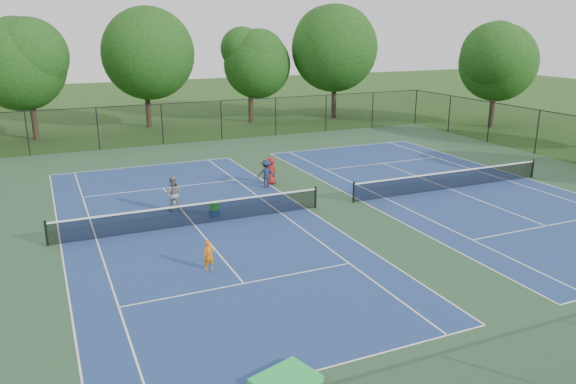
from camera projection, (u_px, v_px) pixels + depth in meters
name	position (u px, v px, depth m)	size (l,w,h in m)	color
ground	(335.00, 205.00, 27.34)	(140.00, 140.00, 0.00)	#234716
court_pad	(335.00, 205.00, 27.34)	(36.00, 36.00, 0.01)	#2B4D35
tennis_court_left	(194.00, 223.00, 24.57)	(12.00, 23.83, 1.07)	navy
tennis_court_right	(449.00, 187.00, 30.06)	(12.00, 23.83, 1.07)	navy
perimeter_fence	(335.00, 173.00, 26.89)	(36.08, 36.08, 3.02)	black
tree_back_a	(27.00, 59.00, 41.54)	(6.80, 6.80, 9.15)	#2D2116
tree_back_b	(144.00, 49.00, 46.66)	(7.60, 7.60, 10.03)	#2D2116
tree_back_c	(250.00, 60.00, 49.63)	(6.00, 6.00, 8.40)	#2D2116
tree_back_d	(335.00, 44.00, 51.51)	(7.80, 7.80, 10.37)	#2D2116
tree_side_e	(497.00, 58.00, 46.96)	(6.60, 6.60, 8.87)	#2D2116
child_player	(209.00, 255.00, 19.95)	(0.40, 0.26, 1.11)	orange
instructor	(173.00, 194.00, 26.20)	(0.84, 0.66, 1.74)	gray
bystander_b	(266.00, 174.00, 30.20)	(0.98, 0.57, 1.52)	#1C253E
bystander_c	(271.00, 171.00, 30.82)	(0.73, 0.48, 1.50)	maroon
ball_crate	(214.00, 213.00, 25.68)	(0.41, 0.29, 0.33)	navy
ball_hopper	(214.00, 206.00, 25.58)	(0.34, 0.27, 0.37)	green
green_tarp	(286.00, 381.00, 13.64)	(1.49, 1.14, 0.18)	#1CC453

